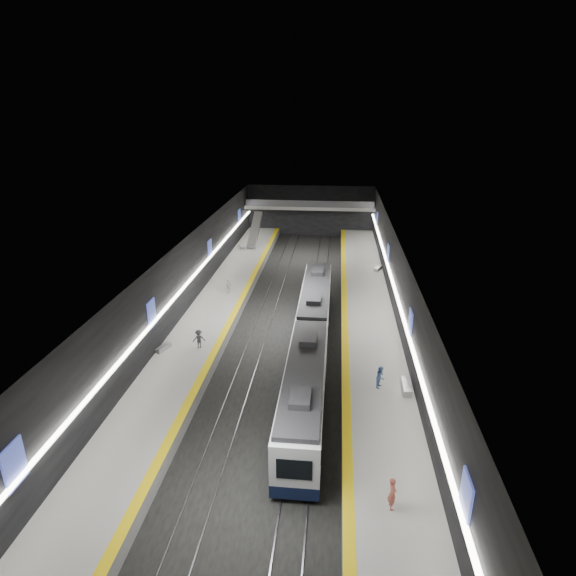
# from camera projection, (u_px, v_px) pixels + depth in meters

# --- Properties ---
(ground) EXTENTS (70.00, 70.00, 0.00)m
(ground) POSITION_uv_depth(u_px,v_px,m) (288.00, 327.00, 45.63)
(ground) COLOR black
(ground) RESTS_ON ground
(ceiling) EXTENTS (20.00, 70.00, 0.04)m
(ceiling) POSITION_uv_depth(u_px,v_px,m) (288.00, 246.00, 42.79)
(ceiling) COLOR beige
(ceiling) RESTS_ON wall_left
(wall_left) EXTENTS (0.04, 70.00, 8.00)m
(wall_left) POSITION_uv_depth(u_px,v_px,m) (183.00, 284.00, 45.16)
(wall_left) COLOR black
(wall_left) RESTS_ON ground
(wall_right) EXTENTS (0.04, 70.00, 8.00)m
(wall_right) POSITION_uv_depth(u_px,v_px,m) (399.00, 292.00, 43.26)
(wall_right) COLOR black
(wall_right) RESTS_ON ground
(wall_back) EXTENTS (20.00, 0.04, 8.00)m
(wall_back) POSITION_uv_depth(u_px,v_px,m) (310.00, 211.00, 76.76)
(wall_back) COLOR black
(wall_back) RESTS_ON ground
(platform_left) EXTENTS (5.00, 70.00, 1.00)m
(platform_left) POSITION_uv_depth(u_px,v_px,m) (211.00, 319.00, 46.17)
(platform_left) COLOR slate
(platform_left) RESTS_ON ground
(tile_surface_left) EXTENTS (5.00, 70.00, 0.02)m
(tile_surface_left) POSITION_uv_depth(u_px,v_px,m) (210.00, 314.00, 45.99)
(tile_surface_left) COLOR #9E9E99
(tile_surface_left) RESTS_ON platform_left
(tactile_strip_left) EXTENTS (0.60, 70.00, 0.02)m
(tactile_strip_left) POSITION_uv_depth(u_px,v_px,m) (233.00, 315.00, 45.77)
(tactile_strip_left) COLOR yellow
(tactile_strip_left) RESTS_ON platform_left
(platform_right) EXTENTS (5.00, 70.00, 1.00)m
(platform_right) POSITION_uv_depth(u_px,v_px,m) (368.00, 326.00, 44.74)
(platform_right) COLOR slate
(platform_right) RESTS_ON ground
(tile_surface_right) EXTENTS (5.00, 70.00, 0.02)m
(tile_surface_right) POSITION_uv_depth(u_px,v_px,m) (369.00, 321.00, 44.56)
(tile_surface_right) COLOR #9E9E99
(tile_surface_right) RESTS_ON platform_right
(tactile_strip_right) EXTENTS (0.60, 70.00, 0.02)m
(tactile_strip_right) POSITION_uv_depth(u_px,v_px,m) (345.00, 320.00, 44.76)
(tactile_strip_right) COLOR yellow
(tactile_strip_right) RESTS_ON platform_right
(rails) EXTENTS (6.52, 70.00, 0.12)m
(rails) POSITION_uv_depth(u_px,v_px,m) (288.00, 327.00, 45.61)
(rails) COLOR gray
(rails) RESTS_ON ground
(train) EXTENTS (2.69, 30.04, 3.60)m
(train) POSITION_uv_depth(u_px,v_px,m) (311.00, 339.00, 38.49)
(train) COLOR #0D1632
(train) RESTS_ON ground
(ad_posters) EXTENTS (19.94, 53.50, 2.20)m
(ad_posters) POSITION_uv_depth(u_px,v_px,m) (289.00, 279.00, 44.96)
(ad_posters) COLOR #3846A9
(ad_posters) RESTS_ON wall_left
(cove_light_left) EXTENTS (0.25, 68.60, 0.12)m
(cove_light_left) POSITION_uv_depth(u_px,v_px,m) (185.00, 286.00, 45.21)
(cove_light_left) COLOR white
(cove_light_left) RESTS_ON wall_left
(cove_light_right) EXTENTS (0.25, 68.60, 0.12)m
(cove_light_right) POSITION_uv_depth(u_px,v_px,m) (396.00, 294.00, 43.35)
(cove_light_right) COLOR white
(cove_light_right) RESTS_ON wall_right
(mezzanine_bridge) EXTENTS (20.00, 3.00, 1.50)m
(mezzanine_bridge) POSITION_uv_depth(u_px,v_px,m) (310.00, 207.00, 74.47)
(mezzanine_bridge) COLOR gray
(mezzanine_bridge) RESTS_ON wall_left
(escalator) EXTENTS (1.20, 7.50, 3.92)m
(escalator) POSITION_uv_depth(u_px,v_px,m) (255.00, 230.00, 69.50)
(escalator) COLOR #99999E
(escalator) RESTS_ON platform_left
(bench_left_near) EXTENTS (0.92, 1.65, 0.39)m
(bench_left_near) POSITION_uv_depth(u_px,v_px,m) (164.00, 348.00, 39.26)
(bench_left_near) COLOR #99999E
(bench_left_near) RESTS_ON platform_left
(bench_left_far) EXTENTS (1.04, 1.76, 0.42)m
(bench_left_far) POSITION_uv_depth(u_px,v_px,m) (242.00, 247.00, 67.37)
(bench_left_far) COLOR #99999E
(bench_left_far) RESTS_ON platform_left
(bench_right_near) EXTENTS (0.61, 2.05, 0.50)m
(bench_right_near) POSITION_uv_depth(u_px,v_px,m) (406.00, 387.00, 33.70)
(bench_right_near) COLOR #99999E
(bench_right_near) RESTS_ON platform_right
(bench_right_far) EXTENTS (1.15, 1.78, 0.43)m
(bench_right_far) POSITION_uv_depth(u_px,v_px,m) (378.00, 269.00, 58.26)
(bench_right_far) COLOR #99999E
(bench_right_far) RESTS_ON platform_right
(passenger_right_a) EXTENTS (0.49, 0.69, 1.79)m
(passenger_right_a) POSITION_uv_depth(u_px,v_px,m) (392.00, 494.00, 23.56)
(passenger_right_a) COLOR #AA4C3F
(passenger_right_a) RESTS_ON platform_right
(passenger_right_b) EXTENTS (0.87, 0.96, 1.62)m
(passenger_right_b) POSITION_uv_depth(u_px,v_px,m) (381.00, 377.00, 33.85)
(passenger_right_b) COLOR #4D6CA8
(passenger_right_b) RESTS_ON platform_right
(passenger_left_a) EXTENTS (0.63, 0.96, 1.52)m
(passenger_left_a) POSITION_uv_depth(u_px,v_px,m) (229.00, 286.00, 51.02)
(passenger_left_a) COLOR silver
(passenger_left_a) RESTS_ON platform_left
(passenger_left_b) EXTENTS (1.18, 0.93, 1.60)m
(passenger_left_b) POSITION_uv_depth(u_px,v_px,m) (199.00, 339.00, 39.39)
(passenger_left_b) COLOR #3C3D43
(passenger_left_b) RESTS_ON platform_left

